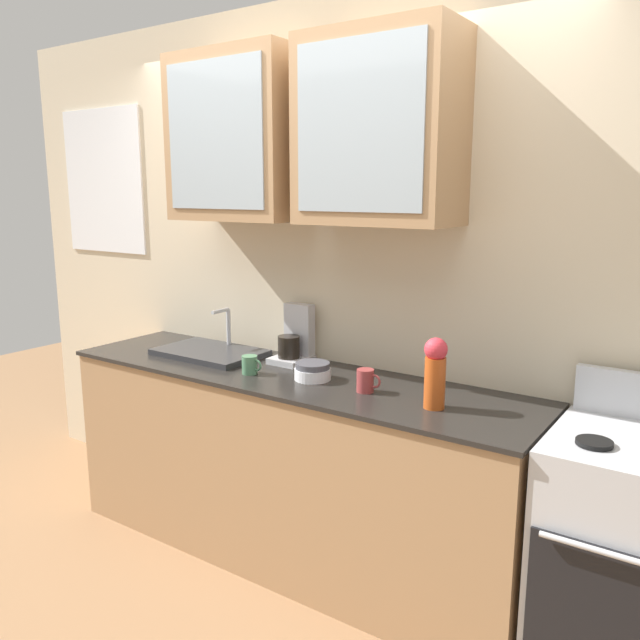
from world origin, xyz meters
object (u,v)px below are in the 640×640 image
stove_range (630,566)px  sink_faucet (210,352)px  cup_near_bowls (366,381)px  bowl_stack (313,371)px  cup_near_sink (250,365)px  vase (435,371)px  coffee_maker (295,341)px

stove_range → sink_faucet: sink_faucet is taller
sink_faucet → cup_near_bowls: 1.00m
bowl_stack → cup_near_sink: size_ratio=1.54×
vase → coffee_maker: bearing=163.8°
cup_near_sink → vase: bearing=2.8°
vase → coffee_maker: (-0.88, 0.26, -0.04)m
sink_faucet → coffee_maker: 0.48m
cup_near_sink → cup_near_bowls: (0.59, 0.07, 0.01)m
cup_near_bowls → coffee_maker: coffee_maker is taller
stove_range → coffee_maker: (-1.63, 0.20, 0.57)m
stove_range → bowl_stack: bearing=-179.4°
sink_faucet → vase: (1.32, -0.11, 0.13)m
coffee_maker → bowl_stack: bearing=-39.2°
vase → cup_near_sink: vase is taller
stove_range → cup_near_bowls: size_ratio=9.93×
sink_faucet → coffee_maker: coffee_maker is taller
bowl_stack → cup_near_sink: cup_near_sink is taller
sink_faucet → cup_near_sink: bearing=-20.5°
bowl_stack → coffee_maker: 0.34m
stove_range → coffee_maker: coffee_maker is taller
cup_near_bowls → sink_faucet: bearing=175.4°
bowl_stack → stove_range: bearing=0.6°
cup_near_bowls → coffee_maker: (-0.55, 0.23, 0.06)m
bowl_stack → coffee_maker: (-0.26, 0.21, 0.07)m
stove_range → bowl_stack: 1.46m
cup_near_sink → coffee_maker: bearing=82.6°
vase → bowl_stack: bearing=175.7°
stove_range → cup_near_sink: (-1.67, -0.11, 0.51)m
bowl_stack → sink_faucet: bearing=175.2°
sink_faucet → bowl_stack: (0.70, -0.06, 0.02)m
stove_range → cup_near_sink: size_ratio=10.29×
stove_range → sink_faucet: (-2.07, 0.04, 0.48)m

